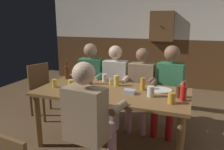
% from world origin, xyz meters
% --- Properties ---
extents(ground_plane, '(6.90, 6.90, 0.00)m').
position_xyz_m(ground_plane, '(0.00, 0.00, 0.00)').
color(ground_plane, brown).
extents(back_wall_upper, '(5.51, 0.12, 1.45)m').
position_xyz_m(back_wall_upper, '(0.00, 2.93, 1.88)').
color(back_wall_upper, silver).
extents(back_wall_wainscot, '(5.51, 0.12, 1.16)m').
position_xyz_m(back_wall_wainscot, '(0.00, 2.93, 0.58)').
color(back_wall_wainscot, brown).
rests_on(back_wall_wainscot, ground_plane).
extents(dining_table, '(1.91, 0.90, 0.75)m').
position_xyz_m(dining_table, '(0.00, -0.13, 0.65)').
color(dining_table, brown).
rests_on(dining_table, ground_plane).
extents(person_0, '(0.53, 0.55, 1.25)m').
position_xyz_m(person_0, '(-0.63, 0.54, 0.68)').
color(person_0, '#33724C').
rests_on(person_0, ground_plane).
extents(person_1, '(0.53, 0.51, 1.23)m').
position_xyz_m(person_1, '(-0.21, 0.54, 0.67)').
color(person_1, silver).
rests_on(person_1, ground_plane).
extents(person_2, '(0.52, 0.52, 1.21)m').
position_xyz_m(person_2, '(0.21, 0.54, 0.66)').
color(person_2, '#997F60').
rests_on(person_2, ground_plane).
extents(person_3, '(0.55, 0.56, 1.26)m').
position_xyz_m(person_3, '(0.63, 0.54, 0.70)').
color(person_3, '#33724C').
rests_on(person_3, ground_plane).
extents(person_4, '(0.58, 0.56, 1.25)m').
position_xyz_m(person_4, '(0.01, -0.81, 0.69)').
color(person_4, '#997F60').
rests_on(person_4, ground_plane).
extents(chair_empty_near_right, '(0.56, 0.56, 0.88)m').
position_xyz_m(chair_empty_near_right, '(-1.45, 0.40, 0.48)').
color(chair_empty_near_right, brown).
rests_on(chair_empty_near_right, ground_plane).
extents(table_candle, '(0.04, 0.04, 0.08)m').
position_xyz_m(table_candle, '(-0.12, 0.13, 0.79)').
color(table_candle, '#F9E08C').
rests_on(table_candle, dining_table).
extents(condiment_caddy, '(0.14, 0.10, 0.05)m').
position_xyz_m(condiment_caddy, '(0.24, -0.17, 0.77)').
color(condiment_caddy, '#B2B7BC').
rests_on(condiment_caddy, dining_table).
extents(plate_0, '(0.25, 0.25, 0.01)m').
position_xyz_m(plate_0, '(0.59, 0.08, 0.75)').
color(plate_0, white).
rests_on(plate_0, dining_table).
extents(bottle_0, '(0.07, 0.07, 0.22)m').
position_xyz_m(bottle_0, '(0.86, -0.20, 0.84)').
color(bottle_0, red).
rests_on(bottle_0, dining_table).
extents(bottle_1, '(0.06, 0.06, 0.27)m').
position_xyz_m(bottle_1, '(-0.38, 0.05, 0.85)').
color(bottle_1, '#593314').
rests_on(bottle_1, dining_table).
extents(bottle_2, '(0.07, 0.07, 0.29)m').
position_xyz_m(bottle_2, '(-0.83, 0.18, 0.85)').
color(bottle_2, '#593314').
rests_on(bottle_2, dining_table).
extents(pint_glass_0, '(0.08, 0.08, 0.14)m').
position_xyz_m(pint_glass_0, '(-0.01, 0.09, 0.82)').
color(pint_glass_0, '#E5C64C').
rests_on(pint_glass_0, dining_table).
extents(pint_glass_1, '(0.07, 0.07, 0.11)m').
position_xyz_m(pint_glass_1, '(-0.25, 0.25, 0.80)').
color(pint_glass_1, white).
rests_on(pint_glass_1, dining_table).
extents(pint_glass_2, '(0.08, 0.08, 0.14)m').
position_xyz_m(pint_glass_2, '(0.81, -0.11, 0.82)').
color(pint_glass_2, '#4C2D19').
rests_on(pint_glass_2, dining_table).
extents(pint_glass_3, '(0.06, 0.06, 0.16)m').
position_xyz_m(pint_glass_3, '(0.36, 0.03, 0.83)').
color(pint_glass_3, gold).
rests_on(pint_glass_3, dining_table).
extents(pint_glass_4, '(0.07, 0.07, 0.13)m').
position_xyz_m(pint_glass_4, '(-0.51, -0.26, 0.81)').
color(pint_glass_4, '#E5C64C').
rests_on(pint_glass_4, dining_table).
extents(pint_glass_5, '(0.06, 0.06, 0.11)m').
position_xyz_m(pint_glass_5, '(-0.76, -0.25, 0.80)').
color(pint_glass_5, '#E5C64C').
rests_on(pint_glass_5, dining_table).
extents(pint_glass_6, '(0.08, 0.08, 0.12)m').
position_xyz_m(pint_glass_6, '(0.50, -0.19, 0.81)').
color(pint_glass_6, white).
rests_on(pint_glass_6, dining_table).
extents(pint_glass_7, '(0.08, 0.08, 0.12)m').
position_xyz_m(pint_glass_7, '(0.75, -0.33, 0.81)').
color(pint_glass_7, gold).
rests_on(pint_glass_7, dining_table).
extents(wall_dart_cabinet, '(0.56, 0.15, 0.70)m').
position_xyz_m(wall_dart_cabinet, '(0.17, 2.80, 1.47)').
color(wall_dart_cabinet, brown).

